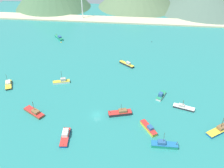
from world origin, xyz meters
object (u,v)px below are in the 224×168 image
object	(u,v)px
fishing_boat_4	(120,113)
fishing_boat_8	(65,136)
fishing_boat_5	(62,81)
fishing_boat_10	(8,84)
fishing_boat_7	(183,107)
buoy_0	(152,42)
fishing_boat_9	(149,128)
fishing_boat_0	(164,144)
fishing_boat_2	(34,112)
buoy_1	(61,42)
fishing_boat_6	(161,95)
fishing_boat_3	(220,130)
fishing_boat_1	(59,38)
fishing_boat_11	(127,64)

from	to	relation	value
fishing_boat_4	fishing_boat_8	size ratio (longest dim) A/B	1.05
fishing_boat_5	fishing_boat_10	world-z (taller)	fishing_boat_5
fishing_boat_7	buoy_0	world-z (taller)	fishing_boat_7
fishing_boat_8	fishing_boat_9	bearing A→B (deg)	14.42
fishing_boat_0	buoy_0	size ratio (longest dim) A/B	14.79
fishing_boat_9	fishing_boat_10	world-z (taller)	fishing_boat_10
fishing_boat_10	buoy_0	bearing A→B (deg)	41.10
fishing_boat_0	fishing_boat_9	xyz separation A→B (m)	(-5.30, 7.70, 0.02)
fishing_boat_2	fishing_boat_5	xyz separation A→B (m)	(4.58, 24.20, 0.14)
fishing_boat_4	fishing_boat_5	bearing A→B (deg)	146.64
fishing_boat_0	fishing_boat_10	bearing A→B (deg)	157.52
fishing_boat_7	buoy_1	world-z (taller)	fishing_boat_7
fishing_boat_5	buoy_1	world-z (taller)	fishing_boat_5
fishing_boat_6	buoy_1	size ratio (longest dim) A/B	9.81
fishing_boat_0	fishing_boat_10	xyz separation A→B (m)	(-73.58, 30.45, -0.12)
fishing_boat_5	fishing_boat_7	world-z (taller)	fishing_boat_5
fishing_boat_3	fishing_boat_5	bearing A→B (deg)	159.54
fishing_boat_4	fishing_boat_8	world-z (taller)	fishing_boat_8
fishing_boat_0	fishing_boat_9	size ratio (longest dim) A/B	1.08
fishing_boat_2	fishing_boat_8	distance (m)	20.59
fishing_boat_0	fishing_boat_1	bearing A→B (deg)	126.28
fishing_boat_1	fishing_boat_9	xyz separation A→B (m)	(61.27, -82.98, 0.04)
fishing_boat_7	fishing_boat_1	bearing A→B (deg)	138.20
fishing_boat_8	fishing_boat_0	bearing A→B (deg)	0.31
fishing_boat_0	buoy_0	bearing A→B (deg)	91.37
fishing_boat_7	buoy_0	xyz separation A→B (m)	(-11.94, 70.21, -0.54)
fishing_boat_5	buoy_1	size ratio (longest dim) A/B	10.83
fishing_boat_10	fishing_boat_11	world-z (taller)	fishing_boat_10
fishing_boat_9	buoy_1	size ratio (longest dim) A/B	11.00
fishing_boat_0	fishing_boat_5	xyz separation A→B (m)	(-48.19, 35.98, 0.02)
fishing_boat_4	fishing_boat_5	world-z (taller)	fishing_boat_5
fishing_boat_4	fishing_boat_10	world-z (taller)	fishing_boat_10
fishing_boat_3	fishing_boat_4	xyz separation A→B (m)	(-38.52, 5.45, 0.04)
buoy_0	fishing_boat_2	bearing A→B (deg)	-121.99
fishing_boat_3	fishing_boat_4	distance (m)	38.91
fishing_boat_3	fishing_boat_4	bearing A→B (deg)	171.94
fishing_boat_1	fishing_boat_5	world-z (taller)	fishing_boat_5
fishing_boat_7	fishing_boat_8	xyz separation A→B (m)	(-45.72, -22.68, 0.23)
fishing_boat_4	fishing_boat_5	distance (m)	37.42
fishing_boat_7	fishing_boat_4	bearing A→B (deg)	-165.09
fishing_boat_0	fishing_boat_4	distance (m)	22.89
fishing_boat_4	buoy_1	xyz separation A→B (m)	(-46.44, 69.26, -0.75)
fishing_boat_5	fishing_boat_10	size ratio (longest dim) A/B	1.00
fishing_boat_8	buoy_1	size ratio (longest dim) A/B	12.07
fishing_boat_4	fishing_boat_11	xyz separation A→B (m)	(-0.01, 42.46, -0.04)
fishing_boat_8	fishing_boat_10	world-z (taller)	fishing_boat_10
buoy_0	buoy_1	xyz separation A→B (m)	(-61.15, -8.05, 0.03)
fishing_boat_3	fishing_boat_7	xyz separation A→B (m)	(-11.87, 12.55, -0.19)
fishing_boat_6	fishing_boat_3	bearing A→B (deg)	-43.11
fishing_boat_3	fishing_boat_10	xyz separation A→B (m)	(-95.16, 20.51, -0.10)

